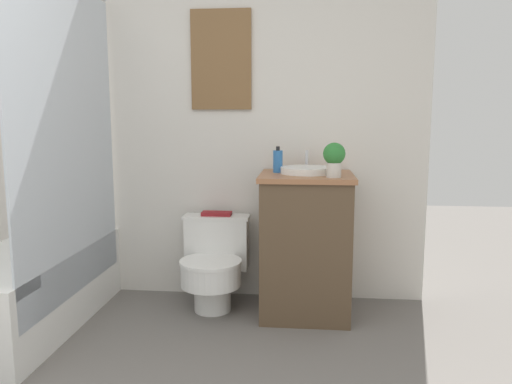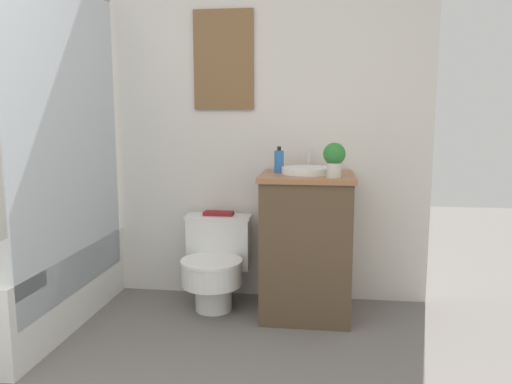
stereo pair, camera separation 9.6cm
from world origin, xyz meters
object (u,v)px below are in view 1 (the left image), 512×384
Objects in this scene: sink at (307,170)px; toilet at (214,264)px; book_on_tank at (217,214)px; soap_bottle at (278,161)px; potted_plant at (334,157)px.

toilet is at bearing 179.07° from sink.
toilet is 0.85m from sink.
toilet is 3.00× the size of book_on_tank.
book_on_tank is at bearing 90.00° from toilet.
soap_bottle is at bearing 167.54° from sink.
sink is 0.19m from soap_bottle.
soap_bottle is 0.81× the size of potted_plant.
sink is at bearing -0.93° from toilet.
toilet is at bearing -175.78° from soap_bottle.
sink is 1.83× the size of book_on_tank.
potted_plant is (0.74, -0.19, 0.70)m from toilet.
book_on_tank is at bearing 156.71° from potted_plant.
potted_plant reaches higher than toilet.
sink is 1.78× the size of potted_plant.
toilet is 0.33m from book_on_tank.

